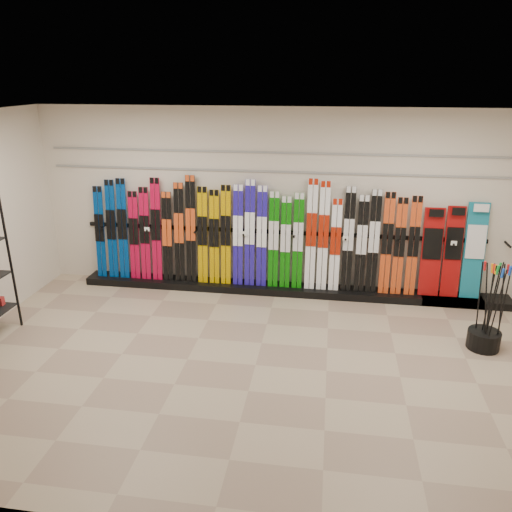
# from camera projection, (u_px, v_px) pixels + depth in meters

# --- Properties ---
(floor) EXTENTS (8.00, 8.00, 0.00)m
(floor) POSITION_uv_depth(u_px,v_px,m) (256.00, 365.00, 6.30)
(floor) COLOR gray
(floor) RESTS_ON ground
(back_wall) EXTENTS (8.00, 0.00, 8.00)m
(back_wall) POSITION_uv_depth(u_px,v_px,m) (279.00, 202.00, 8.10)
(back_wall) COLOR beige
(back_wall) RESTS_ON floor
(ceiling) EXTENTS (8.00, 8.00, 0.00)m
(ceiling) POSITION_uv_depth(u_px,v_px,m) (255.00, 120.00, 5.27)
(ceiling) COLOR silver
(ceiling) RESTS_ON back_wall
(ski_rack_base) EXTENTS (8.00, 0.40, 0.12)m
(ski_rack_base) POSITION_uv_depth(u_px,v_px,m) (289.00, 289.00, 8.36)
(ski_rack_base) COLOR black
(ski_rack_base) RESTS_ON floor
(skis) EXTENTS (5.39, 0.19, 1.81)m
(skis) POSITION_uv_depth(u_px,v_px,m) (249.00, 237.00, 8.18)
(skis) COLOR navy
(skis) RESTS_ON ski_rack_base
(snowboards) EXTENTS (0.96, 0.23, 1.51)m
(snowboards) POSITION_uv_depth(u_px,v_px,m) (453.00, 252.00, 7.80)
(snowboards) COLOR #990C0C
(snowboards) RESTS_ON ski_rack_base
(pole_bin) EXTENTS (0.42, 0.42, 0.25)m
(pole_bin) POSITION_uv_depth(u_px,v_px,m) (483.00, 339.00, 6.65)
(pole_bin) COLOR black
(pole_bin) RESTS_ON floor
(ski_poles) EXTENTS (0.35, 0.30, 1.18)m
(ski_poles) POSITION_uv_depth(u_px,v_px,m) (492.00, 307.00, 6.48)
(ski_poles) COLOR black
(ski_poles) RESTS_ON pole_bin
(slatwall_rail_0) EXTENTS (7.60, 0.02, 0.03)m
(slatwall_rail_0) POSITION_uv_depth(u_px,v_px,m) (279.00, 172.00, 7.91)
(slatwall_rail_0) COLOR gray
(slatwall_rail_0) RESTS_ON back_wall
(slatwall_rail_1) EXTENTS (7.60, 0.02, 0.03)m
(slatwall_rail_1) POSITION_uv_depth(u_px,v_px,m) (279.00, 153.00, 7.81)
(slatwall_rail_1) COLOR gray
(slatwall_rail_1) RESTS_ON back_wall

